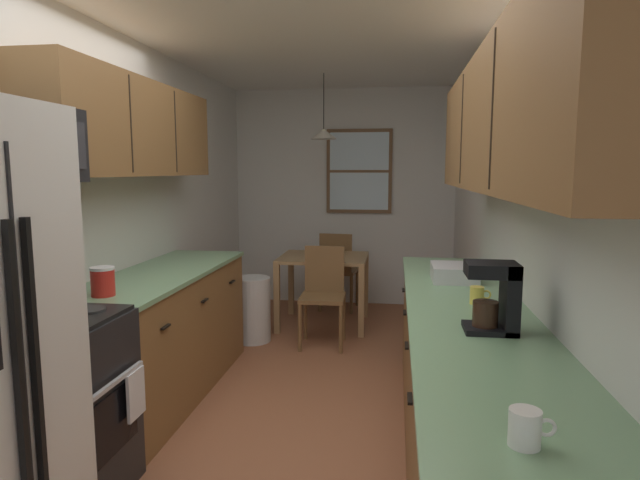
# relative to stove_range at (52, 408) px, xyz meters

# --- Properties ---
(ground_plane) EXTENTS (12.00, 12.00, 0.00)m
(ground_plane) POSITION_rel_stove_range_xyz_m (0.99, 1.50, -0.47)
(ground_plane) COLOR #995B3D
(wall_left) EXTENTS (0.10, 9.00, 2.55)m
(wall_left) POSITION_rel_stove_range_xyz_m (-0.36, 1.50, 0.80)
(wall_left) COLOR silver
(wall_left) RESTS_ON ground
(wall_right) EXTENTS (0.10, 9.00, 2.55)m
(wall_right) POSITION_rel_stove_range_xyz_m (2.34, 1.50, 0.80)
(wall_right) COLOR silver
(wall_right) RESTS_ON ground
(wall_back) EXTENTS (4.40, 0.10, 2.55)m
(wall_back) POSITION_rel_stove_range_xyz_m (0.99, 4.15, 0.80)
(wall_back) COLOR silver
(wall_back) RESTS_ON ground
(ceiling_slab) EXTENTS (4.40, 9.00, 0.08)m
(ceiling_slab) POSITION_rel_stove_range_xyz_m (0.99, 1.50, 2.12)
(ceiling_slab) COLOR white
(stove_range) EXTENTS (0.66, 0.58, 1.10)m
(stove_range) POSITION_rel_stove_range_xyz_m (0.00, 0.00, 0.00)
(stove_range) COLOR black
(stove_range) RESTS_ON ground
(microwave_over_range) EXTENTS (0.39, 0.62, 0.35)m
(microwave_over_range) POSITION_rel_stove_range_xyz_m (-0.11, 0.00, 1.25)
(microwave_over_range) COLOR black
(counter_left) EXTENTS (0.64, 1.92, 0.90)m
(counter_left) POSITION_rel_stove_range_xyz_m (-0.01, 1.25, -0.02)
(counter_left) COLOR brown
(counter_left) RESTS_ON ground
(upper_cabinets_left) EXTENTS (0.33, 2.00, 0.63)m
(upper_cabinets_left) POSITION_rel_stove_range_xyz_m (-0.15, 1.20, 1.41)
(upper_cabinets_left) COLOR brown
(counter_right) EXTENTS (0.64, 3.26, 0.90)m
(counter_right) POSITION_rel_stove_range_xyz_m (1.99, 0.48, -0.02)
(counter_right) COLOR brown
(counter_right) RESTS_ON ground
(upper_cabinets_right) EXTENTS (0.33, 2.94, 0.66)m
(upper_cabinets_right) POSITION_rel_stove_range_xyz_m (2.13, 0.43, 1.36)
(upper_cabinets_right) COLOR brown
(dining_table) EXTENTS (0.89, 0.77, 0.73)m
(dining_table) POSITION_rel_stove_range_xyz_m (0.89, 3.13, 0.13)
(dining_table) COLOR #A87F51
(dining_table) RESTS_ON ground
(dining_chair_near) EXTENTS (0.41, 0.41, 0.90)m
(dining_chair_near) POSITION_rel_stove_range_xyz_m (0.96, 2.53, 0.03)
(dining_chair_near) COLOR brown
(dining_chair_near) RESTS_ON ground
(dining_chair_far) EXTENTS (0.44, 0.44, 0.90)m
(dining_chair_far) POSITION_rel_stove_range_xyz_m (0.97, 3.72, 0.03)
(dining_chair_far) COLOR brown
(dining_chair_far) RESTS_ON ground
(pendant_light) EXTENTS (0.26, 0.26, 0.64)m
(pendant_light) POSITION_rel_stove_range_xyz_m (0.89, 3.13, 1.49)
(pendant_light) COLOR black
(back_window) EXTENTS (0.77, 0.05, 0.98)m
(back_window) POSITION_rel_stove_range_xyz_m (1.18, 4.08, 1.12)
(back_window) COLOR brown
(trash_bin) EXTENTS (0.34, 0.34, 0.61)m
(trash_bin) POSITION_rel_stove_range_xyz_m (0.29, 2.51, -0.17)
(trash_bin) COLOR silver
(trash_bin) RESTS_ON ground
(storage_canister) EXTENTS (0.13, 0.13, 0.16)m
(storage_canister) POSITION_rel_stove_range_xyz_m (-0.01, 0.51, 0.51)
(storage_canister) COLOR red
(storage_canister) RESTS_ON counter_left
(dish_towel) EXTENTS (0.02, 0.16, 0.24)m
(dish_towel) POSITION_rel_stove_range_xyz_m (0.35, 0.15, 0.03)
(dish_towel) COLOR white
(coffee_maker) EXTENTS (0.22, 0.18, 0.31)m
(coffee_maker) POSITION_rel_stove_range_xyz_m (2.06, 0.13, 0.59)
(coffee_maker) COLOR black
(coffee_maker) RESTS_ON counter_right
(mug_by_coffeemaker) EXTENTS (0.12, 0.08, 0.10)m
(mug_by_coffeemaker) POSITION_rel_stove_range_xyz_m (1.95, -0.87, 0.48)
(mug_by_coffeemaker) COLOR white
(mug_by_coffeemaker) RESTS_ON counter_right
(mug_spare) EXTENTS (0.11, 0.07, 0.09)m
(mug_spare) POSITION_rel_stove_range_xyz_m (2.05, 0.62, 0.48)
(mug_spare) COLOR #E5CC4C
(mug_spare) RESTS_ON counter_right
(dish_rack) EXTENTS (0.28, 0.34, 0.10)m
(dish_rack) POSITION_rel_stove_range_xyz_m (1.99, 1.22, 0.48)
(dish_rack) COLOR silver
(dish_rack) RESTS_ON counter_right
(table_serving_bowl) EXTENTS (0.16, 0.16, 0.06)m
(table_serving_bowl) POSITION_rel_stove_range_xyz_m (0.86, 3.12, 0.28)
(table_serving_bowl) COLOR #4C7299
(table_serving_bowl) RESTS_ON dining_table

